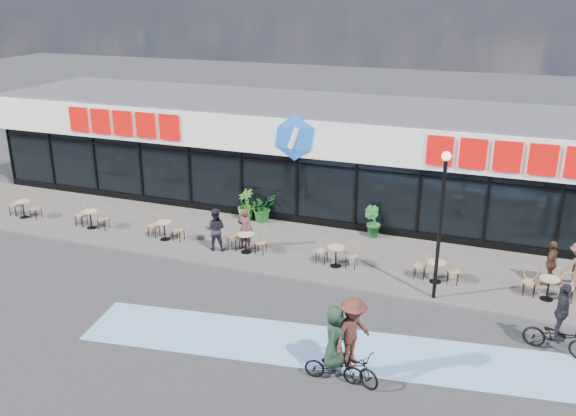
{
  "coord_description": "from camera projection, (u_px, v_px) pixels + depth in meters",
  "views": [
    {
      "loc": [
        8.01,
        -15.5,
        9.42
      ],
      "look_at": [
        0.92,
        3.5,
        2.04
      ],
      "focal_mm": 38.0,
      "sensor_mm": 36.0,
      "label": 1
    }
  ],
  "objects": [
    {
      "name": "pedestrian_a",
      "position": [
        551.0,
        263.0,
        20.01
      ],
      "size": [
        0.59,
        0.98,
        1.56
      ],
      "primitive_type": "imported",
      "rotation": [
        0.0,
        0.0,
        -1.82
      ],
      "color": "#422617",
      "rests_on": "sidewalk"
    },
    {
      "name": "cyclist_c",
      "position": [
        334.0,
        351.0,
        15.2
      ],
      "size": [
        1.55,
        0.84,
        2.11
      ],
      "color": "black",
      "rests_on": "ground"
    },
    {
      "name": "potted_plant_left",
      "position": [
        263.0,
        207.0,
        25.57
      ],
      "size": [
        1.38,
        1.42,
        1.2
      ],
      "primitive_type": "imported",
      "rotation": [
        0.0,
        0.0,
        0.97
      ],
      "color": "#18551A",
      "rests_on": "sidewalk"
    },
    {
      "name": "bistro_set_6",
      "position": [
        548.0,
        285.0,
        19.23
      ],
      "size": [
        1.54,
        0.62,
        0.9
      ],
      "color": "tan",
      "rests_on": "sidewalk"
    },
    {
      "name": "building",
      "position": [
        319.0,
        154.0,
        27.45
      ],
      "size": [
        30.6,
        6.57,
        4.75
      ],
      "color": "black",
      "rests_on": "ground"
    },
    {
      "name": "ground",
      "position": [
        223.0,
        299.0,
        19.51
      ],
      "size": [
        120.0,
        120.0,
        0.0
      ],
      "primitive_type": "plane",
      "color": "#28282B",
      "rests_on": "ground"
    },
    {
      "name": "lamp_post",
      "position": [
        441.0,
        213.0,
        18.44
      ],
      "size": [
        0.28,
        0.28,
        4.79
      ],
      "color": "black",
      "rests_on": "sidewalk"
    },
    {
      "name": "potted_plant_right",
      "position": [
        372.0,
        222.0,
        23.95
      ],
      "size": [
        0.85,
        0.79,
        1.25
      ],
      "primitive_type": "imported",
      "rotation": [
        0.0,
        0.0,
        2.71
      ],
      "color": "#195920",
      "rests_on": "sidewalk"
    },
    {
      "name": "cyclist_b",
      "position": [
        559.0,
        328.0,
        16.41
      ],
      "size": [
        1.9,
        1.02,
        2.08
      ],
      "color": "black",
      "rests_on": "ground"
    },
    {
      "name": "bistro_set_5",
      "position": [
        437.0,
        268.0,
        20.37
      ],
      "size": [
        1.54,
        0.62,
        0.9
      ],
      "color": "tan",
      "rests_on": "sidewalk"
    },
    {
      "name": "potted_plant_mid",
      "position": [
        246.0,
        205.0,
        25.73
      ],
      "size": [
        1.01,
        1.01,
        1.32
      ],
      "primitive_type": "imported",
      "rotation": [
        0.0,
        0.0,
        5.76
      ],
      "color": "#265A19",
      "rests_on": "sidewalk"
    },
    {
      "name": "bistro_set_0",
      "position": [
        25.0,
        207.0,
        26.07
      ],
      "size": [
        1.54,
        0.62,
        0.9
      ],
      "color": "tan",
      "rests_on": "sidewalk"
    },
    {
      "name": "bike_lane",
      "position": [
        329.0,
        348.0,
        16.87
      ],
      "size": [
        14.17,
        4.13,
        0.01
      ],
      "primitive_type": "cube",
      "rotation": [
        0.0,
        0.0,
        0.14
      ],
      "color": "#6F9ED2",
      "rests_on": "ground"
    },
    {
      "name": "sidewalk",
      "position": [
        275.0,
        245.0,
        23.45
      ],
      "size": [
        44.0,
        5.0,
        0.1
      ],
      "primitive_type": "cube",
      "color": "#59524E",
      "rests_on": "ground"
    },
    {
      "name": "bistro_set_3",
      "position": [
        247.0,
        240.0,
        22.65
      ],
      "size": [
        1.54,
        0.62,
        0.9
      ],
      "color": "tan",
      "rests_on": "sidewalk"
    },
    {
      "name": "cyclist_a",
      "position": [
        352.0,
        344.0,
        15.18
      ],
      "size": [
        1.81,
        1.38,
        2.31
      ],
      "color": "black",
      "rests_on": "ground"
    },
    {
      "name": "bistro_set_1",
      "position": [
        92.0,
        217.0,
        24.93
      ],
      "size": [
        1.54,
        0.62,
        0.9
      ],
      "color": "tan",
      "rests_on": "sidewalk"
    },
    {
      "name": "bistro_set_4",
      "position": [
        337.0,
        253.0,
        21.51
      ],
      "size": [
        1.54,
        0.62,
        0.9
      ],
      "color": "tan",
      "rests_on": "sidewalk"
    },
    {
      "name": "patron_left",
      "position": [
        245.0,
        229.0,
        22.77
      ],
      "size": [
        0.6,
        0.41,
        1.61
      ],
      "primitive_type": "imported",
      "rotation": [
        0.0,
        0.0,
        3.18
      ],
      "color": "#4D2829",
      "rests_on": "sidewalk"
    },
    {
      "name": "patron_right",
      "position": [
        215.0,
        229.0,
        22.67
      ],
      "size": [
        0.93,
        0.8,
        1.64
      ],
      "primitive_type": "imported",
      "rotation": [
        0.0,
        0.0,
        3.4
      ],
      "color": "black",
      "rests_on": "sidewalk"
    },
    {
      "name": "bistro_set_2",
      "position": [
        166.0,
        228.0,
        23.79
      ],
      "size": [
        1.54,
        0.62,
        0.9
      ],
      "color": "tan",
      "rests_on": "sidewalk"
    }
  ]
}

